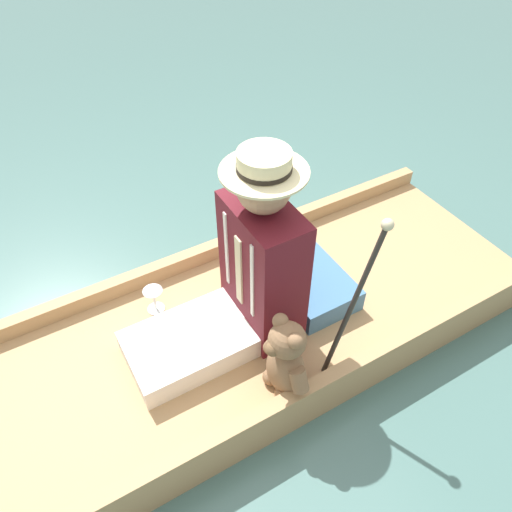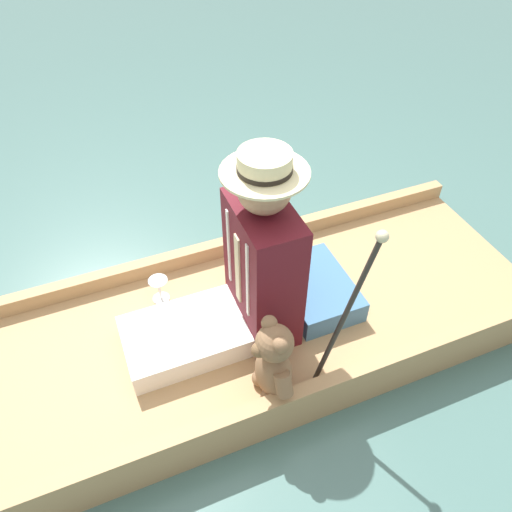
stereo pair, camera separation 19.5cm
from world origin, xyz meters
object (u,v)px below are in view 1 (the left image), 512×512
(teddy_bear, at_px, (285,360))
(walking_cane, at_px, (359,290))
(seated_person, at_px, (245,276))
(wine_glass, at_px, (153,296))

(teddy_bear, distance_m, walking_cane, 0.39)
(seated_person, bearing_deg, teddy_bear, 179.87)
(wine_glass, bearing_deg, seated_person, -133.59)
(seated_person, height_order, walking_cane, seated_person)
(seated_person, height_order, wine_glass, seated_person)
(seated_person, xyz_separation_m, teddy_bear, (-0.34, 0.02, -0.14))
(teddy_bear, distance_m, wine_glass, 0.70)
(seated_person, height_order, teddy_bear, seated_person)
(walking_cane, bearing_deg, teddy_bear, 85.50)
(walking_cane, bearing_deg, wine_glass, 41.46)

